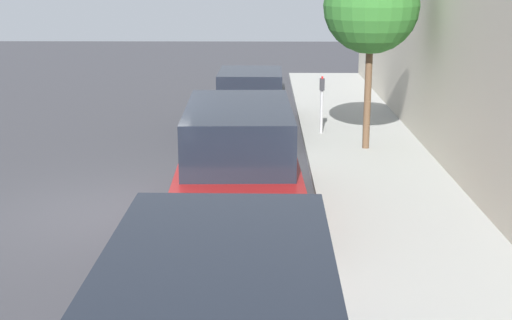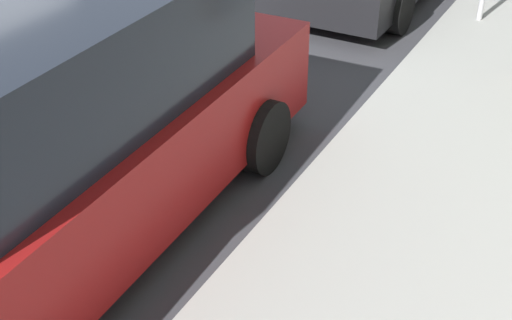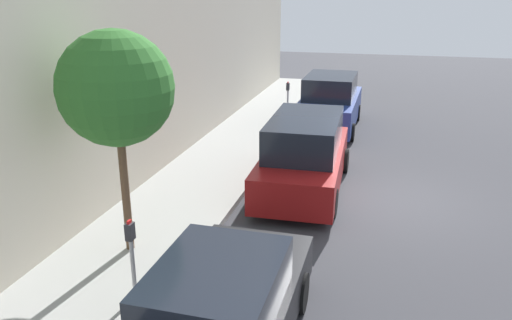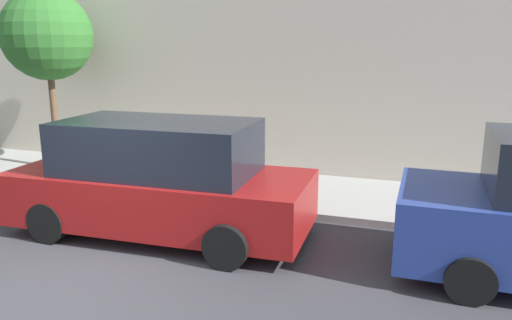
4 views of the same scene
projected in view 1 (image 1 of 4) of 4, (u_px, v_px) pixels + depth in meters
The scene contains 6 objects.
ground_plane at pixel (113, 213), 12.13m from camera, with size 60.00×60.00×0.00m, color #38383D.
sidewalk at pixel (398, 210), 12.05m from camera, with size 2.67×32.00×0.15m.
parked_minivan_second at pixel (239, 165), 11.64m from camera, with size 2.04×4.95×1.90m.
parked_sedan_third at pixel (250, 103), 18.07m from camera, with size 1.92×4.52×1.54m.
parking_meter_far at pixel (322, 99), 17.15m from camera, with size 0.11×0.15×1.39m.
street_tree at pixel (371, 6), 15.13m from camera, with size 2.05×2.05×4.15m.
Camera 1 is at (2.59, -11.45, 4.00)m, focal length 50.00 mm.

